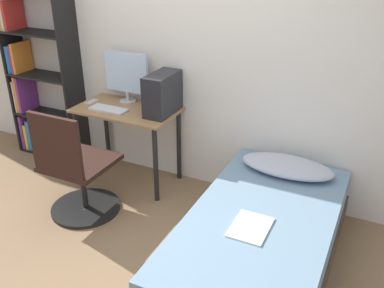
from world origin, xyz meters
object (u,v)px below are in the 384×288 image
object	(u,v)px
bookshelf	(35,79)
pc_tower	(162,94)
monitor	(126,75)
office_chair	(77,176)
bed	(259,242)
keyboard	(109,109)

from	to	relation	value
bookshelf	pc_tower	distance (m)	1.57
monitor	pc_tower	xyz separation A→B (m)	(0.45, -0.12, -0.08)
office_chair	bed	bearing A→B (deg)	0.81
keyboard	pc_tower	distance (m)	0.53
office_chair	monitor	world-z (taller)	monitor
monitor	pc_tower	bearing A→B (deg)	-14.95
bed	monitor	xyz separation A→B (m)	(-1.60, 0.83, 0.78)
bookshelf	keyboard	distance (m)	1.12
bookshelf	keyboard	bearing A→B (deg)	-11.90
bookshelf	pc_tower	xyz separation A→B (m)	(1.56, -0.07, 0.10)
office_chair	bed	xyz separation A→B (m)	(1.57, 0.02, -0.15)
keyboard	monitor	bearing A→B (deg)	85.10
bed	monitor	world-z (taller)	monitor
office_chair	pc_tower	size ratio (longest dim) A/B	2.44
bed	pc_tower	distance (m)	1.53
bed	keyboard	distance (m)	1.80
bed	pc_tower	world-z (taller)	pc_tower
bookshelf	monitor	world-z (taller)	bookshelf
bookshelf	pc_tower	size ratio (longest dim) A/B	4.40
office_chair	monitor	distance (m)	1.06
office_chair	monitor	xyz separation A→B (m)	(-0.03, 0.85, 0.63)
bookshelf	bed	distance (m)	2.89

